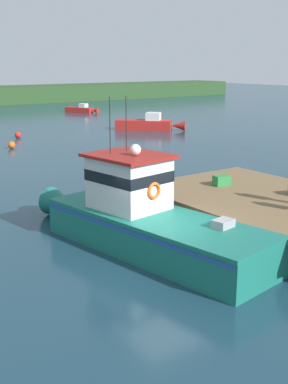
{
  "coord_description": "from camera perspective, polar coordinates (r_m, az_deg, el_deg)",
  "views": [
    {
      "loc": [
        -8.82,
        -11.3,
        5.84
      ],
      "look_at": [
        1.2,
        2.64,
        1.4
      ],
      "focal_mm": 46.93,
      "sensor_mm": 36.0,
      "label": 1
    }
  ],
  "objects": [
    {
      "name": "mooring_buoy_spare_mooring",
      "position": [
        41.4,
        -14.15,
        6.31
      ],
      "size": [
        0.5,
        0.5,
        0.5
      ],
      "primitive_type": "sphere",
      "color": "red",
      "rests_on": "ground"
    },
    {
      "name": "moored_boat_near_channel",
      "position": [
        44.89,
        0.53,
        7.72
      ],
      "size": [
        5.17,
        5.25,
        1.56
      ],
      "color": "red",
      "rests_on": "ground"
    },
    {
      "name": "mooring_buoy_inshore",
      "position": [
        36.41,
        -14.82,
        5.19
      ],
      "size": [
        0.5,
        0.5,
        0.5
      ],
      "primitive_type": "sphere",
      "color": "#EA5B19",
      "rests_on": "ground"
    },
    {
      "name": "dock",
      "position": [
        18.32,
        14.1,
        -1.02
      ],
      "size": [
        6.0,
        9.0,
        1.2
      ],
      "color": "#4C3D2D",
      "rests_on": "ground"
    },
    {
      "name": "main_fishing_boat",
      "position": [
        16.1,
        -0.14,
        -2.96
      ],
      "size": [
        3.71,
        9.96,
        4.8
      ],
      "color": "#196B5B",
      "rests_on": "ground"
    },
    {
      "name": "moored_boat_off_the_point",
      "position": [
        61.46,
        -7.13,
        9.29
      ],
      "size": [
        2.86,
        4.15,
        1.09
      ],
      "color": "red",
      "rests_on": "ground"
    },
    {
      "name": "crate_single_by_cleat",
      "position": [
        19.72,
        8.82,
        1.3
      ],
      "size": [
        0.69,
        0.57,
        0.39
      ],
      "primitive_type": "cube",
      "rotation": [
        0.0,
        0.0,
        -0.23
      ],
      "color": "#2D8442",
      "rests_on": "dock"
    },
    {
      "name": "ground_plane",
      "position": [
        15.48,
        2.11,
        -7.68
      ],
      "size": [
        200.0,
        200.0,
        0.0
      ],
      "primitive_type": "plane",
      "color": "#193847"
    }
  ]
}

